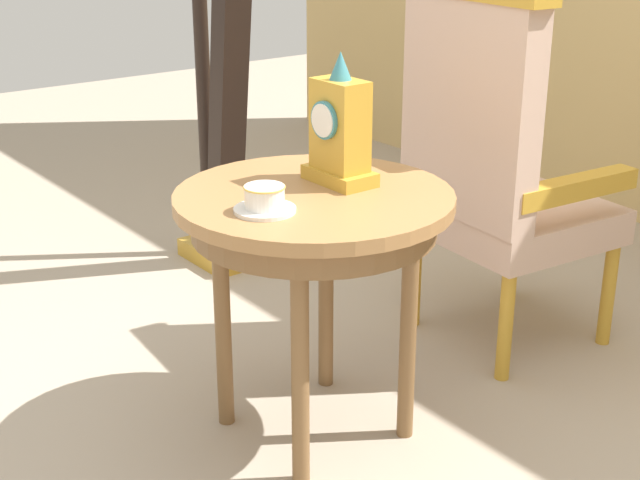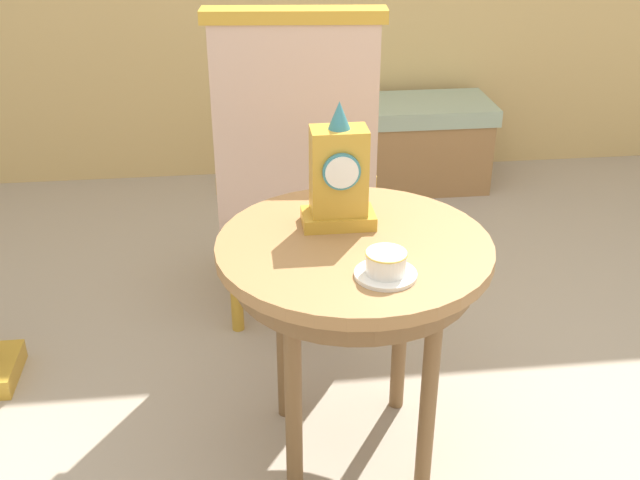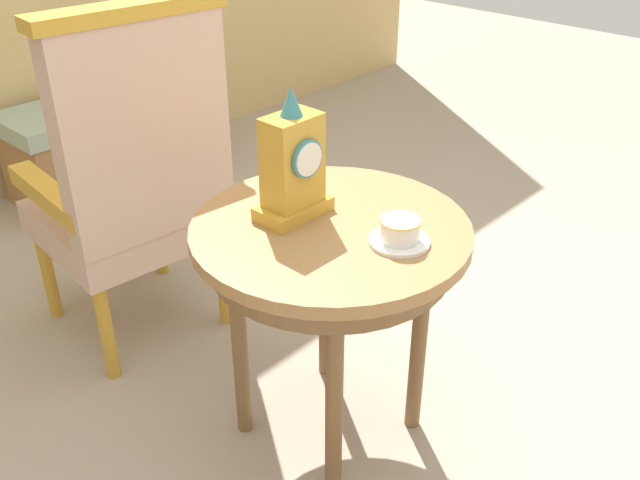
% 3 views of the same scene
% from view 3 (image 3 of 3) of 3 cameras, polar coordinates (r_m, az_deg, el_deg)
% --- Properties ---
extents(ground_plane, '(10.00, 10.00, 0.00)m').
position_cam_3_polar(ground_plane, '(2.20, 3.46, -14.10)').
color(ground_plane, tan).
extents(side_table, '(0.71, 0.71, 0.68)m').
position_cam_3_polar(side_table, '(1.80, 0.84, -1.01)').
color(side_table, '#9E7042').
rests_on(side_table, ground).
extents(teacup_left, '(0.15, 0.15, 0.06)m').
position_cam_3_polar(teacup_left, '(1.68, 6.45, 0.62)').
color(teacup_left, white).
rests_on(teacup_left, side_table).
extents(mantel_clock, '(0.19, 0.11, 0.34)m').
position_cam_3_polar(mantel_clock, '(1.74, -2.20, 5.92)').
color(mantel_clock, gold).
rests_on(mantel_clock, side_table).
extents(armchair, '(0.59, 0.58, 1.14)m').
position_cam_3_polar(armchair, '(2.28, -14.76, 4.83)').
color(armchair, '#CCA893').
rests_on(armchair, ground).
extents(window_bench, '(0.97, 0.40, 0.44)m').
position_cam_3_polar(window_bench, '(3.60, -16.50, 7.65)').
color(window_bench, '#9EB299').
rests_on(window_bench, ground).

